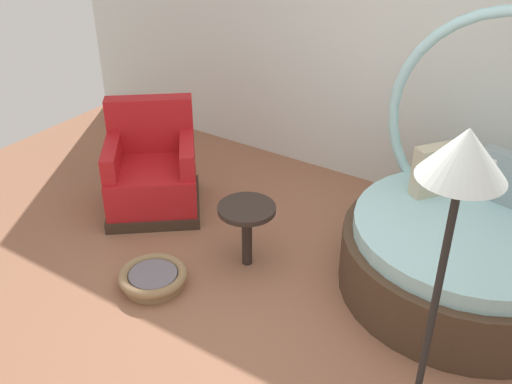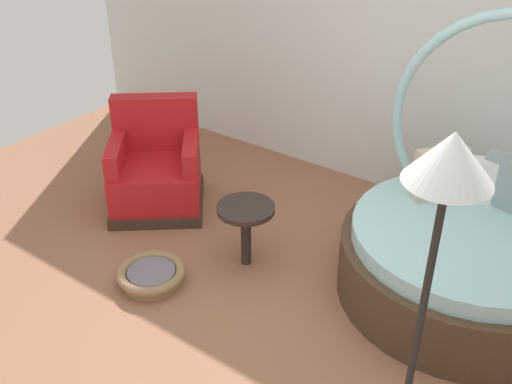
# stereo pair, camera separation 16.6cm
# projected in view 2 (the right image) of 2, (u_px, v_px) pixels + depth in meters

# --- Properties ---
(ground_plane) EXTENTS (8.00, 8.00, 0.02)m
(ground_plane) POSITION_uv_depth(u_px,v_px,m) (282.00, 329.00, 4.04)
(ground_plane) COLOR #936047
(back_wall) EXTENTS (8.00, 0.12, 3.11)m
(back_wall) POSITION_uv_depth(u_px,v_px,m) (440.00, 28.00, 4.81)
(back_wall) COLOR silver
(back_wall) RESTS_ON ground_plane
(round_daybed) EXTENTS (1.78, 1.78, 1.96)m
(round_daybed) POSITION_uv_depth(u_px,v_px,m) (471.00, 245.00, 4.21)
(round_daybed) COLOR #473323
(round_daybed) RESTS_ON ground_plane
(red_armchair) EXTENTS (1.12, 1.12, 0.94)m
(red_armchair) POSITION_uv_depth(u_px,v_px,m) (157.00, 171.00, 5.28)
(red_armchair) COLOR #38281E
(red_armchair) RESTS_ON ground_plane
(pet_basket) EXTENTS (0.51, 0.51, 0.13)m
(pet_basket) POSITION_uv_depth(u_px,v_px,m) (151.00, 275.00, 4.41)
(pet_basket) COLOR #8E704C
(pet_basket) RESTS_ON ground_plane
(side_table) EXTENTS (0.44, 0.44, 0.52)m
(side_table) POSITION_uv_depth(u_px,v_px,m) (246.00, 217.00, 4.45)
(side_table) COLOR #2D231E
(side_table) RESTS_ON ground_plane
(floor_lamp) EXTENTS (0.40, 0.40, 1.82)m
(floor_lamp) POSITION_uv_depth(u_px,v_px,m) (445.00, 191.00, 2.60)
(floor_lamp) COLOR black
(floor_lamp) RESTS_ON ground_plane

